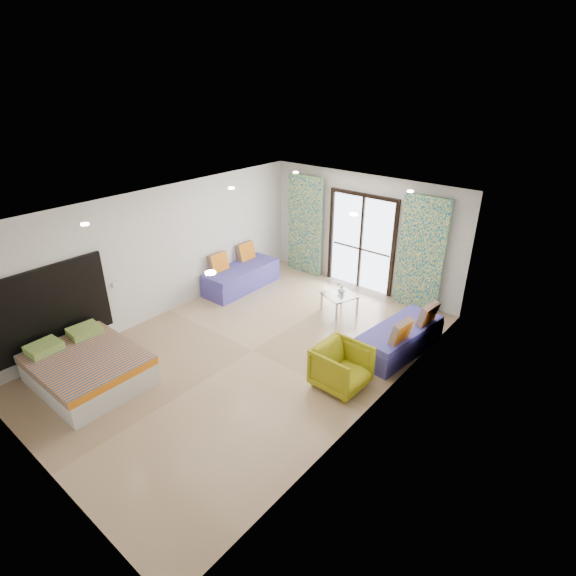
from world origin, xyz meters
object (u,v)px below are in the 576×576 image
Objects in this scene: daybed_left at (241,276)px; coffee_table at (340,296)px; armchair at (342,365)px; daybed_right at (401,338)px; bed at (87,368)px.

coffee_table is at bearing 10.31° from daybed_left.
daybed_left is 4.28m from armchair.
daybed_right reaches higher than armchair.
coffee_table is (2.50, 0.49, 0.07)m from daybed_left.
armchair reaches higher than bed.
daybed_left is 2.55m from coffee_table.
daybed_left is at bearing 69.20° from armchair.
daybed_left is at bearing -174.52° from daybed_right.
daybed_right is at bearing 49.25° from bed.
armchair is at bearing -93.53° from daybed_right.
coffee_table reaches higher than bed.
daybed_left is 4.23m from daybed_right.
armchair is (3.32, 2.61, 0.14)m from bed.
daybed_right is at bearing -1.70° from daybed_left.
armchair is (1.46, -2.12, 0.04)m from coffee_table.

